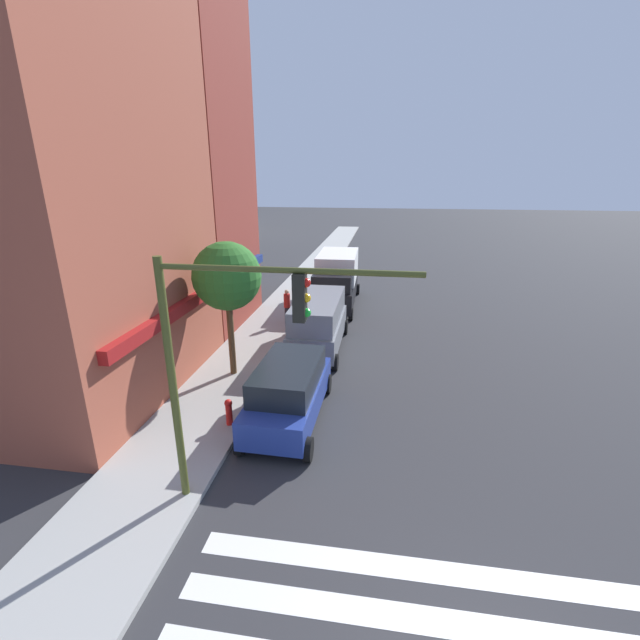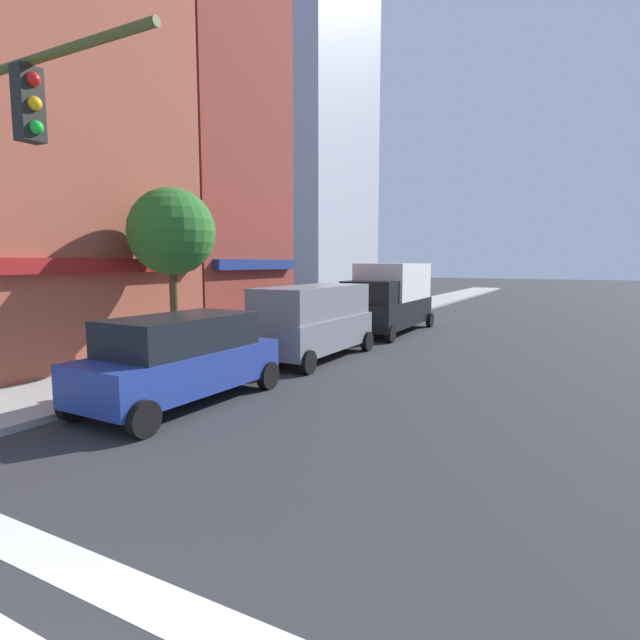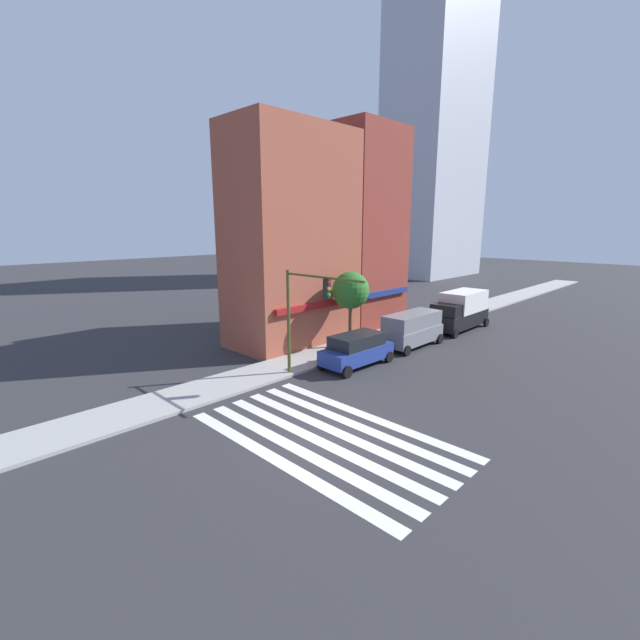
# 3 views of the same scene
# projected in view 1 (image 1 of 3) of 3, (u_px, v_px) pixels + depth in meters

# --- Properties ---
(storefront_row) EXTENTS (15.15, 5.30, 15.70)m
(storefront_row) POSITION_uv_depth(u_px,v_px,m) (135.00, 171.00, 16.24)
(storefront_row) COLOR #9E4C38
(storefront_row) RESTS_ON ground_plane
(tower_distant) EXTENTS (16.59, 10.48, 42.51)m
(tower_distant) POSITION_uv_depth(u_px,v_px,m) (190.00, 58.00, 53.39)
(tower_distant) COLOR #B2B7C1
(tower_distant) RESTS_ON ground_plane
(traffic_signal) EXTENTS (0.32, 5.30, 5.87)m
(traffic_signal) POSITION_uv_depth(u_px,v_px,m) (225.00, 344.00, 8.82)
(traffic_signal) COLOR #474C1E
(traffic_signal) RESTS_ON ground_plane
(suv_blue) EXTENTS (4.75, 2.12, 1.94)m
(suv_blue) POSITION_uv_depth(u_px,v_px,m) (289.00, 390.00, 13.30)
(suv_blue) COLOR navy
(suv_blue) RESTS_ON ground_plane
(van_grey) EXTENTS (5.00, 2.22, 2.34)m
(van_grey) POSITION_uv_depth(u_px,v_px,m) (318.00, 322.00, 18.75)
(van_grey) COLOR slate
(van_grey) RESTS_ON ground_plane
(box_truck_black) EXTENTS (6.24, 2.42, 3.04)m
(box_truck_black) POSITION_uv_depth(u_px,v_px,m) (337.00, 279.00, 25.15)
(box_truck_black) COLOR black
(box_truck_black) RESTS_ON ground_plane
(pedestrian_red_jacket) EXTENTS (0.32, 0.32, 1.77)m
(pedestrian_red_jacket) POSITION_uv_depth(u_px,v_px,m) (287.00, 306.00, 21.73)
(pedestrian_red_jacket) COLOR #23232D
(pedestrian_red_jacket) RESTS_ON sidewalk_left
(pedestrian_orange_vest) EXTENTS (0.32, 0.32, 1.77)m
(pedestrian_orange_vest) POSITION_uv_depth(u_px,v_px,m) (298.00, 298.00, 23.20)
(pedestrian_orange_vest) COLOR #23232D
(pedestrian_orange_vest) RESTS_ON sidewalk_left
(fire_hydrant) EXTENTS (0.24, 0.24, 0.84)m
(fire_hydrant) POSITION_uv_depth(u_px,v_px,m) (229.00, 411.00, 12.95)
(fire_hydrant) COLOR red
(fire_hydrant) RESTS_ON sidewalk_left
(street_tree) EXTENTS (2.47, 2.47, 5.04)m
(street_tree) POSITION_uv_depth(u_px,v_px,m) (227.00, 277.00, 15.27)
(street_tree) COLOR brown
(street_tree) RESTS_ON sidewalk_left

